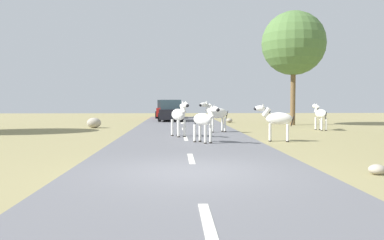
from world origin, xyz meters
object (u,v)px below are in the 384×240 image
(zebra_1, at_px, (216,114))
(zebra_2, at_px, (204,120))
(tree_1, at_px, (294,43))
(car_1, at_px, (167,110))
(car_0, at_px, (171,111))
(zebra_0, at_px, (179,115))
(zebra_3, at_px, (320,114))
(rock_0, at_px, (377,169))
(rock_1, at_px, (94,123))
(zebra_4, at_px, (277,119))
(rock_2, at_px, (229,120))

(zebra_1, relative_size, zebra_2, 1.09)
(tree_1, bearing_deg, car_1, 130.04)
(zebra_2, relative_size, car_0, 0.35)
(car_0, xyz_separation_m, car_1, (-0.53, 5.70, 0.00))
(car_0, bearing_deg, car_1, 96.22)
(zebra_0, height_order, car_0, car_0)
(zebra_3, bearing_deg, rock_0, -112.75)
(rock_0, distance_m, rock_1, 18.83)
(zebra_0, xyz_separation_m, zebra_1, (1.98, 2.56, -0.01))
(zebra_1, distance_m, rock_0, 12.19)
(zebra_1, height_order, rock_0, zebra_1)
(zebra_3, bearing_deg, car_1, 112.73)
(zebra_0, distance_m, zebra_1, 3.24)
(zebra_0, relative_size, zebra_2, 1.10)
(rock_0, bearing_deg, zebra_4, 93.34)
(zebra_0, bearing_deg, zebra_1, -150.50)
(car_0, relative_size, car_1, 1.00)
(zebra_0, bearing_deg, zebra_3, -175.35)
(zebra_0, height_order, zebra_3, zebra_0)
(tree_1, bearing_deg, zebra_0, -131.17)
(zebra_0, relative_size, tree_1, 0.21)
(zebra_1, bearing_deg, zebra_0, 119.31)
(zebra_0, distance_m, car_0, 14.42)
(zebra_4, relative_size, rock_0, 4.26)
(car_0, height_order, rock_0, car_0)
(zebra_4, bearing_deg, tree_1, -4.05)
(zebra_2, height_order, tree_1, tree_1)
(zebra_3, xyz_separation_m, tree_1, (-0.12, 4.97, 4.77))
(zebra_1, xyz_separation_m, car_0, (-2.51, 11.85, -0.18))
(zebra_4, relative_size, car_0, 0.38)
(car_1, bearing_deg, zebra_2, -84.72)
(zebra_3, height_order, rock_0, zebra_3)
(zebra_4, bearing_deg, rock_2, 15.89)
(zebra_1, xyz_separation_m, car_1, (-3.03, 17.55, -0.18))
(tree_1, xyz_separation_m, rock_0, (-3.56, -18.56, -5.59))
(car_0, distance_m, tree_1, 11.16)
(zebra_2, bearing_deg, rock_0, 84.37)
(zebra_1, bearing_deg, rock_1, 37.03)
(zebra_2, height_order, rock_0, zebra_2)
(car_0, bearing_deg, rock_0, -77.06)
(tree_1, relative_size, rock_2, 15.10)
(zebra_2, xyz_separation_m, rock_1, (-6.26, 9.49, -0.63))
(zebra_0, distance_m, rock_1, 8.61)
(rock_1, xyz_separation_m, rock_2, (9.34, 5.83, -0.15))
(zebra_4, height_order, rock_0, zebra_4)
(car_0, distance_m, rock_2, 4.98)
(zebra_3, xyz_separation_m, rock_2, (-4.15, 8.31, -0.77))
(zebra_1, height_order, tree_1, tree_1)
(car_1, relative_size, tree_1, 0.55)
(zebra_2, distance_m, car_0, 17.22)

